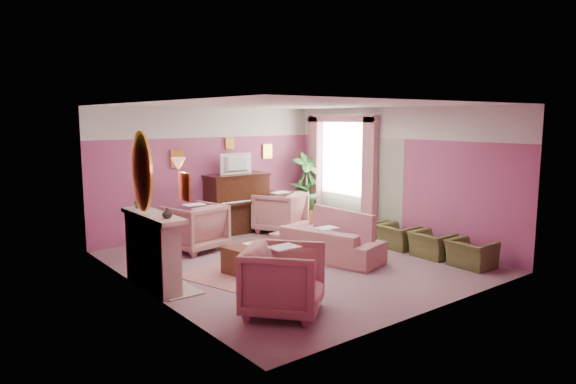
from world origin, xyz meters
TOP-DOWN VIEW (x-y plane):
  - floor at (0.00, 0.00)m, footprint 5.50×6.00m
  - ceiling at (0.00, 0.00)m, footprint 5.50×6.00m
  - wall_back at (0.00, 3.00)m, footprint 5.50×0.02m
  - wall_front at (0.00, -3.00)m, footprint 5.50×0.02m
  - wall_left at (-2.75, 0.00)m, footprint 0.02×6.00m
  - wall_right at (2.75, 0.00)m, footprint 0.02×6.00m
  - picture_rail_band at (0.00, 2.99)m, footprint 5.50×0.01m
  - stripe_panel at (2.73, 1.30)m, footprint 0.01×3.00m
  - fireplace_surround at (-2.59, 0.20)m, footprint 0.30×1.40m
  - fireplace_inset at (-2.49, 0.20)m, footprint 0.18×0.72m
  - fire_ember at (-2.45, 0.20)m, footprint 0.06×0.54m
  - mantel_shelf at (-2.56, 0.20)m, footprint 0.40×1.55m
  - hearth at (-2.39, 0.20)m, footprint 0.55×1.50m
  - mirror_frame at (-2.70, 0.20)m, footprint 0.04×0.72m
  - mirror_glass at (-2.67, 0.20)m, footprint 0.01×0.60m
  - sconce_shade at (-2.62, -0.85)m, footprint 0.20×0.20m
  - piano at (0.50, 2.68)m, footprint 1.40×0.60m
  - piano_keyshelf at (0.50, 2.33)m, footprint 1.30×0.12m
  - piano_keys at (0.50, 2.33)m, footprint 1.20×0.08m
  - piano_top at (0.50, 2.68)m, footprint 1.45×0.65m
  - television at (0.50, 2.63)m, footprint 0.80×0.12m
  - print_back_left at (-0.80, 2.96)m, footprint 0.30×0.03m
  - print_back_right at (1.55, 2.96)m, footprint 0.26×0.03m
  - print_back_mid at (0.50, 2.96)m, footprint 0.22×0.03m
  - print_left_wall at (-2.71, -1.20)m, footprint 0.03×0.28m
  - window_blind at (2.70, 1.55)m, footprint 0.03×1.40m
  - curtain_left at (2.62, 0.63)m, footprint 0.16×0.34m
  - curtain_right at (2.62, 2.47)m, footprint 0.16×0.34m
  - pelmet at (2.62, 1.55)m, footprint 0.16×2.20m
  - mantel_plant at (-2.55, 0.75)m, footprint 0.16×0.16m
  - mantel_vase at (-2.55, -0.30)m, footprint 0.16×0.16m
  - area_rug at (-0.68, 0.01)m, footprint 2.91×2.43m
  - coffee_table at (-0.87, 0.04)m, footprint 1.08×0.68m
  - table_paper at (-0.82, 0.04)m, footprint 0.35×0.28m
  - sofa at (0.56, -0.26)m, footprint 0.69×2.06m
  - sofa_throw at (0.96, -0.26)m, footprint 0.10×1.56m
  - floral_armchair_left at (-1.02, 1.81)m, footprint 0.98×0.98m
  - floral_armchair_right at (1.27, 2.09)m, footprint 0.98×0.98m
  - floral_armchair_front at (-1.65, -1.87)m, footprint 0.98×0.98m
  - olive_chair_a at (2.22, -2.17)m, footprint 0.51×0.73m
  - olive_chair_b at (2.22, -1.35)m, footprint 0.51×0.73m
  - olive_chair_c at (2.22, -0.53)m, footprint 0.51×0.73m
  - olive_chair_d at (2.22, 0.29)m, footprint 0.51×0.73m
  - side_table at (2.30, 2.64)m, footprint 0.52×0.52m
  - side_plant_big at (2.30, 2.64)m, footprint 0.30×0.30m
  - side_plant_small at (2.42, 2.54)m, footprint 0.16×0.16m
  - palm_pot at (2.34, 2.43)m, footprint 0.34×0.34m
  - palm_plant at (2.34, 2.43)m, footprint 0.76×0.76m

SIDE VIEW (x-z plane):
  - floor at x=0.00m, z-range -0.01..0.01m
  - area_rug at x=-0.68m, z-range 0.00..0.01m
  - hearth at x=-2.39m, z-range 0.00..0.02m
  - palm_pot at x=2.34m, z-range 0.00..0.34m
  - fire_ember at x=-2.45m, z-range 0.17..0.27m
  - coffee_table at x=-0.87m, z-range 0.00..0.45m
  - olive_chair_a at x=2.22m, z-range 0.00..0.63m
  - olive_chair_b at x=2.22m, z-range 0.00..0.63m
  - olive_chair_c at x=2.22m, z-range 0.00..0.63m
  - olive_chair_d at x=2.22m, z-range 0.00..0.63m
  - side_table at x=2.30m, z-range 0.00..0.70m
  - fireplace_inset at x=-2.49m, z-range 0.06..0.74m
  - sofa at x=0.56m, z-range 0.00..0.83m
  - table_paper at x=-0.82m, z-range 0.45..0.46m
  - floral_armchair_left at x=-1.02m, z-range 0.00..1.02m
  - floral_armchair_right at x=1.27m, z-range 0.00..1.02m
  - floral_armchair_front at x=-1.65m, z-range 0.00..1.02m
  - fireplace_surround at x=-2.59m, z-range 0.00..1.10m
  - sofa_throw at x=0.96m, z-range 0.31..0.89m
  - piano at x=0.50m, z-range 0.00..1.30m
  - piano_keyshelf at x=0.50m, z-range 0.69..0.75m
  - piano_keys at x=0.50m, z-range 0.75..0.77m
  - side_plant_small at x=2.42m, z-range 0.70..0.98m
  - side_plant_big at x=2.30m, z-range 0.70..1.04m
  - palm_plant at x=2.34m, z-range 0.34..1.78m
  - stripe_panel at x=2.73m, z-range 0.00..2.15m
  - mantel_shelf at x=-2.56m, z-range 1.09..1.16m
  - mantel_vase at x=-2.55m, z-range 1.15..1.31m
  - mantel_plant at x=-2.55m, z-range 1.15..1.43m
  - curtain_left at x=2.62m, z-range 0.00..2.60m
  - curtain_right at x=2.62m, z-range 0.00..2.60m
  - piano_top at x=0.50m, z-range 1.29..1.33m
  - wall_back at x=0.00m, z-range 0.00..2.80m
  - wall_front at x=0.00m, z-range 0.00..2.80m
  - wall_left at x=-2.75m, z-range 0.00..2.80m
  - wall_right at x=2.75m, z-range 0.00..2.80m
  - television at x=0.50m, z-range 1.36..1.84m
  - window_blind at x=2.70m, z-range 0.80..2.60m
  - print_back_left at x=-0.80m, z-range 1.53..1.91m
  - print_left_wall at x=-2.71m, z-range 1.54..1.90m
  - print_back_right at x=1.55m, z-range 1.61..1.95m
  - mirror_frame at x=-2.70m, z-range 1.20..2.40m
  - mirror_glass at x=-2.67m, z-range 1.27..2.33m
  - sconce_shade at x=-2.62m, z-range 1.90..2.06m
  - print_back_mid at x=0.50m, z-range 1.87..2.13m
  - picture_rail_band at x=0.00m, z-range 2.15..2.80m
  - pelmet at x=2.62m, z-range 2.48..2.64m
  - ceiling at x=0.00m, z-range 2.79..2.80m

